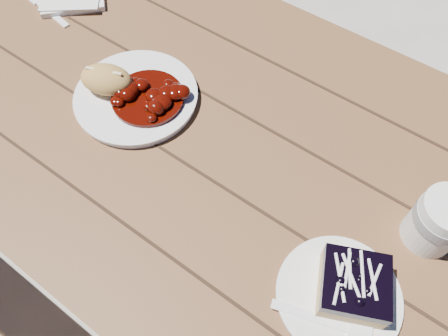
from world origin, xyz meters
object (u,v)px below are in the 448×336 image
Objects in this scene: dessert_plate at (338,296)px; blueberry_cake at (354,286)px; coffee_cup at (439,222)px; picnic_table at (215,178)px; main_plate at (136,97)px; bread_roll at (106,79)px.

blueberry_cake is (0.01, 0.01, 0.03)m from dessert_plate.
blueberry_cake reaches higher than dessert_plate.
dessert_plate is 1.77× the size of coffee_cup.
picnic_table is 10.35× the size of dessert_plate.
coffee_cup reaches higher than blueberry_cake.
picnic_table is 8.03× the size of main_plate.
picnic_table is 0.43m from blueberry_cake.
picnic_table is at bearing 4.80° from main_plate.
bread_roll is at bearing -171.59° from picnic_table.
blueberry_cake is at bearing -110.43° from coffee_cup.
main_plate is at bearing -175.20° from picnic_table.
main_plate is (-0.19, -0.02, 0.17)m from picnic_table.
dessert_plate is (0.53, -0.12, -0.00)m from main_plate.
picnic_table is at bearing 137.17° from blueberry_cake.
bread_roll reaches higher than picnic_table.
main_plate is 0.07m from bread_roll.
picnic_table is at bearing 8.41° from bread_roll.
coffee_cup is at bearing 7.16° from bread_roll.
bread_roll is at bearing 170.43° from dessert_plate.
dessert_plate is at bearing -9.57° from bread_roll.
dessert_plate is at bearing -12.60° from main_plate.
blueberry_cake is at bearing 56.31° from dessert_plate.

